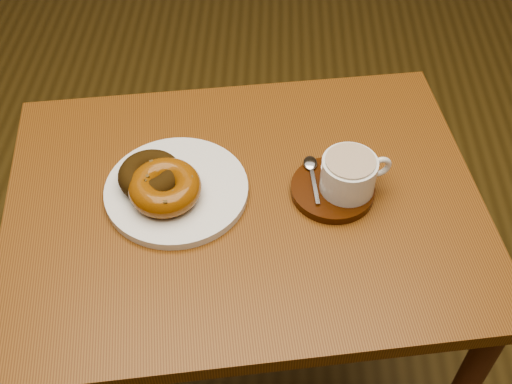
{
  "coord_description": "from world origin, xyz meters",
  "views": [
    {
      "loc": [
        0.21,
        -1.05,
        1.58
      ],
      "look_at": [
        0.18,
        -0.34,
        0.77
      ],
      "focal_mm": 45.0,
      "sensor_mm": 36.0,
      "label": 1
    }
  ],
  "objects_px": {
    "cafe_table": "(245,242)",
    "donut_plate": "(177,190)",
    "saucer": "(333,190)",
    "coffee_cup": "(350,174)"
  },
  "relations": [
    {
      "from": "cafe_table",
      "to": "saucer",
      "type": "height_order",
      "value": "saucer"
    },
    {
      "from": "donut_plate",
      "to": "coffee_cup",
      "type": "xyz_separation_m",
      "value": [
        0.29,
        0.01,
        0.04
      ]
    },
    {
      "from": "coffee_cup",
      "to": "saucer",
      "type": "bearing_deg",
      "value": 163.63
    },
    {
      "from": "cafe_table",
      "to": "coffee_cup",
      "type": "bearing_deg",
      "value": -2.03
    },
    {
      "from": "coffee_cup",
      "to": "cafe_table",
      "type": "bearing_deg",
      "value": 169.59
    },
    {
      "from": "cafe_table",
      "to": "donut_plate",
      "type": "xyz_separation_m",
      "value": [
        -0.12,
        0.01,
        0.13
      ]
    },
    {
      "from": "donut_plate",
      "to": "saucer",
      "type": "height_order",
      "value": "same"
    },
    {
      "from": "coffee_cup",
      "to": "donut_plate",
      "type": "bearing_deg",
      "value": 164.69
    },
    {
      "from": "donut_plate",
      "to": "coffee_cup",
      "type": "distance_m",
      "value": 0.29
    },
    {
      "from": "saucer",
      "to": "coffee_cup",
      "type": "height_order",
      "value": "coffee_cup"
    }
  ]
}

